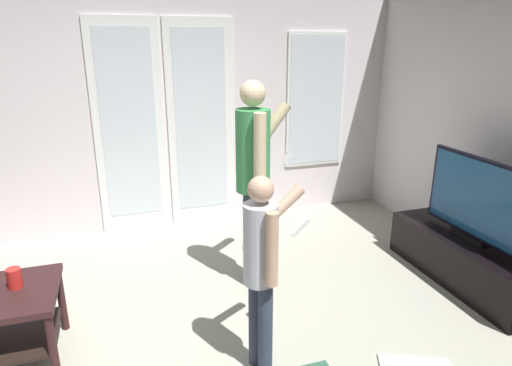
{
  "coord_description": "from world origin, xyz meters",
  "views": [
    {
      "loc": [
        -0.06,
        -2.2,
        1.93
      ],
      "look_at": [
        0.79,
        0.45,
        1.03
      ],
      "focal_mm": 30.62,
      "sensor_mm": 36.0,
      "label": 1
    }
  ],
  "objects_px": {
    "flat_screen_tv": "(475,199)",
    "person_child": "(262,260)",
    "tv_stand": "(466,260)",
    "loose_keyboard": "(415,364)",
    "cup_near_edge": "(14,278)",
    "person_adult": "(254,168)"
  },
  "relations": [
    {
      "from": "person_child",
      "to": "loose_keyboard",
      "type": "relative_size",
      "value": 2.75
    },
    {
      "from": "flat_screen_tv",
      "to": "tv_stand",
      "type": "bearing_deg",
      "value": -65.28
    },
    {
      "from": "tv_stand",
      "to": "cup_near_edge",
      "type": "distance_m",
      "value": 3.38
    },
    {
      "from": "person_adult",
      "to": "loose_keyboard",
      "type": "xyz_separation_m",
      "value": [
        0.65,
        -1.27,
        -0.99
      ]
    },
    {
      "from": "tv_stand",
      "to": "loose_keyboard",
      "type": "xyz_separation_m",
      "value": [
        -1.04,
        -0.74,
        -0.18
      ]
    },
    {
      "from": "person_child",
      "to": "loose_keyboard",
      "type": "height_order",
      "value": "person_child"
    },
    {
      "from": "tv_stand",
      "to": "flat_screen_tv",
      "type": "xyz_separation_m",
      "value": [
        -0.0,
        0.0,
        0.54
      ]
    },
    {
      "from": "person_child",
      "to": "loose_keyboard",
      "type": "distance_m",
      "value": 1.21
    },
    {
      "from": "flat_screen_tv",
      "to": "loose_keyboard",
      "type": "distance_m",
      "value": 1.47
    },
    {
      "from": "person_adult",
      "to": "cup_near_edge",
      "type": "relative_size",
      "value": 13.29
    },
    {
      "from": "person_adult",
      "to": "cup_near_edge",
      "type": "xyz_separation_m",
      "value": [
        -1.67,
        -0.41,
        -0.44
      ]
    },
    {
      "from": "flat_screen_tv",
      "to": "cup_near_edge",
      "type": "distance_m",
      "value": 3.36
    },
    {
      "from": "flat_screen_tv",
      "to": "person_child",
      "type": "relative_size",
      "value": 0.79
    },
    {
      "from": "loose_keyboard",
      "to": "cup_near_edge",
      "type": "bearing_deg",
      "value": 159.83
    },
    {
      "from": "tv_stand",
      "to": "person_child",
      "type": "xyz_separation_m",
      "value": [
        -1.96,
        -0.47,
        0.56
      ]
    },
    {
      "from": "cup_near_edge",
      "to": "loose_keyboard",
      "type": "bearing_deg",
      "value": -20.17
    },
    {
      "from": "tv_stand",
      "to": "person_adult",
      "type": "xyz_separation_m",
      "value": [
        -1.69,
        0.52,
        0.81
      ]
    },
    {
      "from": "person_child",
      "to": "person_adult",
      "type": "bearing_deg",
      "value": 74.98
    },
    {
      "from": "loose_keyboard",
      "to": "cup_near_edge",
      "type": "relative_size",
      "value": 3.62
    },
    {
      "from": "person_adult",
      "to": "cup_near_edge",
      "type": "bearing_deg",
      "value": -166.08
    },
    {
      "from": "tv_stand",
      "to": "flat_screen_tv",
      "type": "bearing_deg",
      "value": 114.72
    },
    {
      "from": "person_child",
      "to": "loose_keyboard",
      "type": "xyz_separation_m",
      "value": [
        0.92,
        -0.27,
        -0.74
      ]
    }
  ]
}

